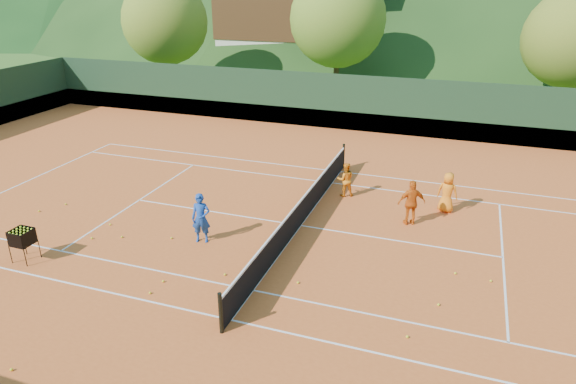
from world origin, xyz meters
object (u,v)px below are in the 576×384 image
(ball_hopper, at_px, (22,238))
(chalet_left, at_px, (299,3))
(coach, at_px, (201,218))
(chalet_mid, at_px, (495,12))
(tennis_net, at_px, (301,212))
(student_c, at_px, (447,192))
(student_a, at_px, (345,180))
(student_b, at_px, (412,203))

(ball_hopper, bearing_deg, chalet_left, 94.98)
(coach, bearing_deg, chalet_left, 87.18)
(coach, height_order, ball_hopper, coach)
(chalet_mid, bearing_deg, chalet_left, -165.96)
(tennis_net, relative_size, ball_hopper, 12.07)
(tennis_net, relative_size, chalet_mid, 0.95)
(chalet_left, bearing_deg, coach, -77.01)
(tennis_net, relative_size, chalet_left, 0.87)
(student_c, height_order, ball_hopper, student_c)
(student_c, distance_m, chalet_mid, 31.50)
(chalet_left, bearing_deg, student_c, -61.86)
(ball_hopper, height_order, chalet_left, chalet_left)
(coach, distance_m, tennis_net, 3.35)
(student_a, bearing_deg, chalet_left, -91.60)
(student_b, xyz_separation_m, student_c, (1.07, 1.47, -0.06))
(student_c, xyz_separation_m, ball_hopper, (-11.50, -7.71, 0.01))
(tennis_net, distance_m, chalet_left, 32.04)
(chalet_left, bearing_deg, ball_hopper, -85.02)
(chalet_mid, bearing_deg, student_a, -99.53)
(student_a, distance_m, ball_hopper, 11.07)
(coach, relative_size, student_b, 1.02)
(student_b, xyz_separation_m, ball_hopper, (-10.42, -6.23, -0.05))
(student_c, relative_size, ball_hopper, 1.47)
(ball_hopper, xyz_separation_m, chalet_mid, (12.96, 38.88, 4.22))
(student_c, bearing_deg, chalet_left, -51.96)
(ball_hopper, bearing_deg, chalet_mid, 71.57)
(coach, height_order, student_a, coach)
(coach, distance_m, student_a, 6.13)
(coach, xyz_separation_m, chalet_left, (-7.40, 32.09, 4.82))
(student_b, xyz_separation_m, chalet_mid, (2.54, 32.65, 4.18))
(coach, xyz_separation_m, student_a, (3.40, 5.10, -0.15))
(student_c, distance_m, chalet_left, 31.21)
(student_b, height_order, tennis_net, student_b)
(student_c, bearing_deg, tennis_net, 41.80)
(chalet_mid, bearing_deg, student_b, -94.44)
(student_a, height_order, student_c, student_c)
(student_b, xyz_separation_m, tennis_net, (-3.46, -1.35, -0.29))
(student_b, height_order, ball_hopper, student_b)
(tennis_net, bearing_deg, chalet_left, 108.43)
(student_a, height_order, ball_hopper, student_a)
(tennis_net, xyz_separation_m, chalet_mid, (6.00, 34.00, 4.47))
(ball_hopper, relative_size, chalet_left, 0.07)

